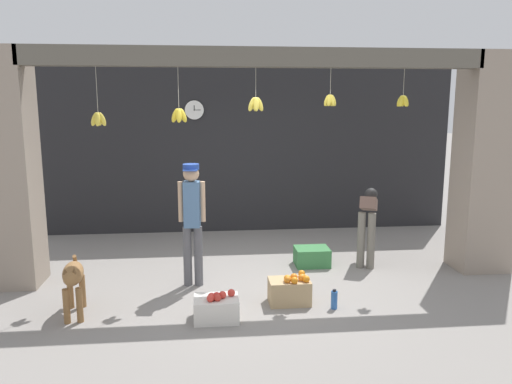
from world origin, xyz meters
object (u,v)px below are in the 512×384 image
shopkeeper (192,216)px  water_bottle (334,300)px  dog (73,278)px  fruit_crate_apples (216,308)px  produce_box_green (312,257)px  wall_clock (194,110)px  worker_stooping (368,217)px  fruit_crate_oranges (290,290)px

shopkeeper → water_bottle: size_ratio=6.85×
dog → water_bottle: bearing=78.9°
fruit_crate_apples → produce_box_green: (1.43, 1.72, -0.01)m
shopkeeper → wall_clock: size_ratio=4.53×
dog → wall_clock: 4.16m
shopkeeper → worker_stooping: bearing=-161.3°
fruit_crate_apples → shopkeeper: bearing=104.1°
worker_stooping → fruit_crate_apples: bearing=-119.8°
shopkeeper → wall_clock: (0.00, 2.71, 1.28)m
wall_clock → worker_stooping: bearing=-39.3°
worker_stooping → water_bottle: (-0.90, -1.57, -0.59)m
fruit_crate_oranges → fruit_crate_apples: fruit_crate_oranges is taller
produce_box_green → shopkeeper: bearing=-159.7°
dog → wall_clock: (1.29, 3.53, 1.77)m
fruit_crate_oranges → water_bottle: fruit_crate_oranges is taller
produce_box_green → wall_clock: wall_clock is taller
fruit_crate_apples → produce_box_green: bearing=50.3°
produce_box_green → water_bottle: produce_box_green is taller
worker_stooping → water_bottle: bearing=-97.1°
produce_box_green → wall_clock: bearing=129.3°
produce_box_green → water_bottle: size_ratio=2.11×
shopkeeper → fruit_crate_oranges: shopkeeper is taller
worker_stooping → produce_box_green: bearing=-156.2°
dog → shopkeeper: bearing=113.4°
shopkeeper → wall_clock: wall_clock is taller
water_bottle → fruit_crate_apples: bearing=-173.0°
fruit_crate_apples → water_bottle: 1.37m
water_bottle → worker_stooping: bearing=60.3°
shopkeeper → fruit_crate_oranges: bearing=152.5°
dog → fruit_crate_apples: (1.57, -0.26, -0.30)m
fruit_crate_oranges → water_bottle: size_ratio=2.08×
shopkeeper → produce_box_green: bearing=-155.3°
worker_stooping → water_bottle: size_ratio=4.56×
water_bottle → fruit_crate_oranges: bearing=156.7°
worker_stooping → produce_box_green: 1.00m
fruit_crate_oranges → wall_clock: 4.15m
shopkeeper → water_bottle: (1.63, -0.92, -0.82)m
worker_stooping → fruit_crate_apples: 2.90m
shopkeeper → produce_box_green: 1.98m
produce_box_green → fruit_crate_oranges: bearing=-112.3°
fruit_crate_oranges → produce_box_green: (0.55, 1.34, -0.03)m
fruit_crate_apples → wall_clock: size_ratio=1.38×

